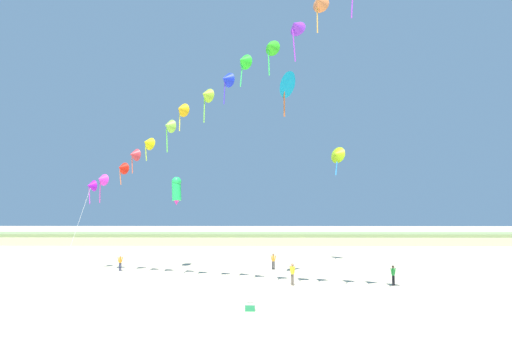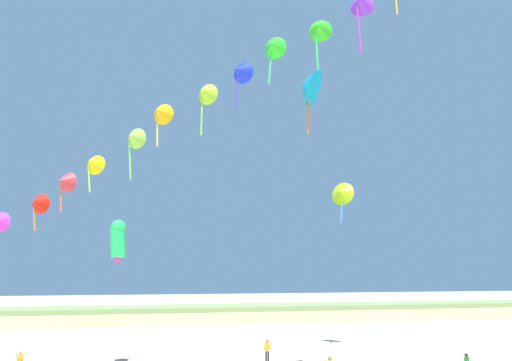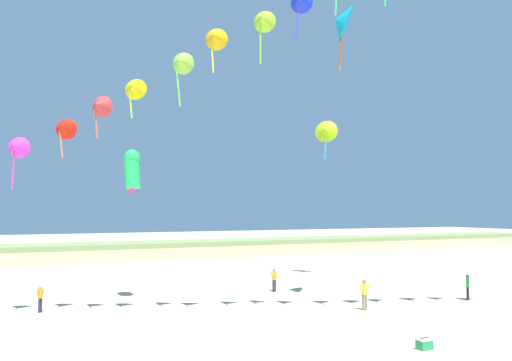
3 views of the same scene
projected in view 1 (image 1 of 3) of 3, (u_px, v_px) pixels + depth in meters
name	position (u px, v px, depth m)	size (l,w,h in m)	color
ground_plane	(254.00, 337.00, 18.23)	(240.00, 240.00, 0.00)	beige
dune_ridge	(259.00, 238.00, 67.39)	(120.00, 8.31, 1.83)	#BFAE8B
person_near_left	(120.00, 262.00, 37.95)	(0.47, 0.37, 1.50)	#282D4C
person_near_right	(292.00, 273.00, 30.71)	(0.46, 0.49, 1.69)	#726656
person_mid_center	(393.00, 274.00, 30.61)	(0.51, 0.30, 1.53)	black
person_far_left	(273.00, 260.00, 38.79)	(0.55, 0.21, 1.57)	black
kite_banner_string	(213.00, 89.00, 30.38)	(27.55, 17.47, 22.66)	purple
large_kite_low_lead	(336.00, 154.00, 43.95)	(1.99, 2.04, 3.31)	#98CF15
large_kite_mid_trail	(284.00, 84.00, 33.11)	(2.47, 2.68, 3.92)	#0CA0D1
large_kite_high_solo	(177.00, 190.00, 39.48)	(1.36, 1.37, 2.80)	#21CE56
beach_cooler	(250.00, 307.00, 23.00)	(0.58, 0.41, 0.46)	#23844C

